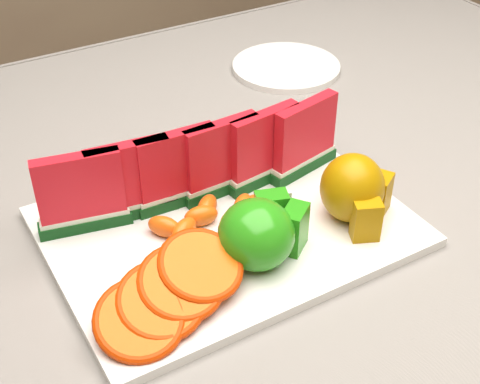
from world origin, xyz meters
TOP-DOWN VIEW (x-y plane):
  - table at (0.00, 0.00)m, footprint 1.40×0.90m
  - tablecloth at (0.00, 0.00)m, footprint 1.53×1.03m
  - platter at (-0.03, -0.06)m, footprint 0.40×0.30m
  - apple_cluster at (-0.03, -0.13)m, footprint 0.11×0.10m
  - pear_cluster at (0.10, -0.12)m, footprint 0.09×0.09m
  - side_plate at (0.26, 0.26)m, footprint 0.21×0.21m
  - watermelon_row at (-0.03, -0.00)m, footprint 0.39×0.07m
  - orange_fan_front at (-0.14, -0.15)m, footprint 0.18×0.13m
  - orange_fan_back at (-0.03, 0.06)m, footprint 0.28×0.10m
  - tangerine_segments at (-0.05, -0.05)m, footprint 0.14×0.07m

SIDE VIEW (x-z plane):
  - table at x=0.00m, z-range 0.28..1.03m
  - tablecloth at x=0.00m, z-range 0.62..0.82m
  - side_plate at x=0.26m, z-range 0.76..0.77m
  - platter at x=-0.03m, z-range 0.76..0.77m
  - tangerine_segments at x=-0.05m, z-range 0.77..0.79m
  - orange_fan_back at x=-0.03m, z-range 0.77..0.81m
  - orange_fan_front at x=-0.14m, z-range 0.77..0.82m
  - apple_cluster at x=-0.03m, z-range 0.76..0.84m
  - pear_cluster at x=0.10m, z-range 0.77..0.85m
  - watermelon_row at x=-0.03m, z-range 0.77..0.87m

